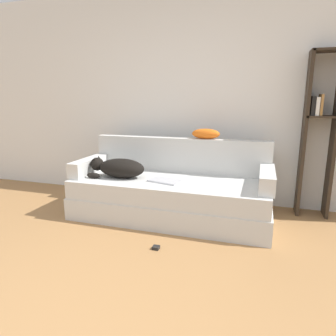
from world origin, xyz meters
The scene contains 10 objects.
wall_back centered at (0.00, 2.79, 1.35)m, with size 7.25×0.06×2.70m.
couch centered at (0.02, 2.02, 0.22)m, with size 2.21×0.92×0.45m.
couch_backrest centered at (0.02, 2.41, 0.66)m, with size 2.17×0.15×0.42m.
couch_arm_left centered at (-1.01, 2.02, 0.54)m, with size 0.15×0.73×0.18m.
couch_arm_right centered at (1.05, 2.02, 0.54)m, with size 0.15×0.73×0.18m.
dog centered at (-0.58, 1.93, 0.56)m, with size 0.66×0.32×0.23m.
laptop centered at (-0.01, 1.92, 0.46)m, with size 0.39×0.30×0.02m.
throw_pillow centered at (0.33, 2.42, 0.93)m, with size 0.33×0.14×0.12m.
bookshelf centered at (1.57, 2.61, 1.01)m, with size 0.34×0.26×1.84m.
power_adapter centered at (0.12, 1.25, 0.01)m, with size 0.06×0.06×0.03m.
Camera 1 is at (0.97, -1.09, 1.33)m, focal length 32.00 mm.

